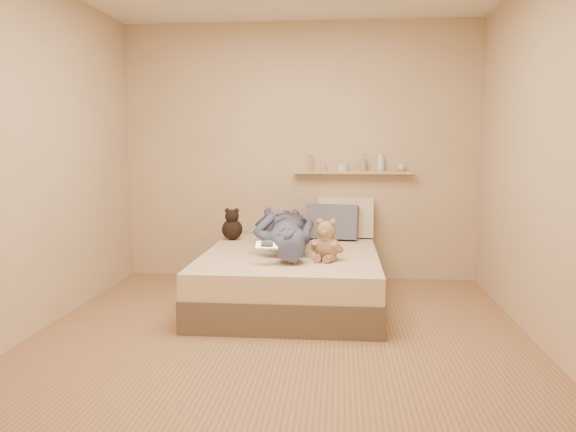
# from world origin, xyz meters

# --- Properties ---
(room) EXTENTS (3.80, 3.80, 3.80)m
(room) POSITION_xyz_m (0.00, 0.00, 1.30)
(room) COLOR #97734E
(room) RESTS_ON ground
(bed) EXTENTS (1.50, 1.90, 0.45)m
(bed) POSITION_xyz_m (0.00, 0.93, 0.22)
(bed) COLOR brown
(bed) RESTS_ON floor
(game_console) EXTENTS (0.18, 0.08, 0.06)m
(game_console) POSITION_xyz_m (-0.14, 0.37, 0.61)
(game_console) COLOR #BABEC2
(game_console) RESTS_ON bed
(teddy_bear) EXTENTS (0.27, 0.28, 0.34)m
(teddy_bear) POSITION_xyz_m (0.31, 0.60, 0.59)
(teddy_bear) COLOR #A07357
(teddy_bear) RESTS_ON bed
(dark_plush) EXTENTS (0.20, 0.20, 0.31)m
(dark_plush) POSITION_xyz_m (-0.63, 1.51, 0.59)
(dark_plush) COLOR black
(dark_plush) RESTS_ON bed
(pillow_cream) EXTENTS (0.55, 0.23, 0.42)m
(pillow_cream) POSITION_xyz_m (0.48, 1.76, 0.65)
(pillow_cream) COLOR #C3B59A
(pillow_cream) RESTS_ON bed
(pillow_grey) EXTENTS (0.53, 0.29, 0.36)m
(pillow_grey) POSITION_xyz_m (0.35, 1.62, 0.62)
(pillow_grey) COLOR slate
(pillow_grey) RESTS_ON bed
(person) EXTENTS (0.77, 1.59, 0.37)m
(person) POSITION_xyz_m (-0.07, 1.07, 0.63)
(person) COLOR #4C5277
(person) RESTS_ON bed
(wall_shelf) EXTENTS (1.20, 0.12, 0.03)m
(wall_shelf) POSITION_xyz_m (0.55, 1.84, 1.10)
(wall_shelf) COLOR tan
(wall_shelf) RESTS_ON wall_back
(shelf_bottles) EXTENTS (0.98, 0.11, 0.21)m
(shelf_bottles) POSITION_xyz_m (0.68, 1.84, 1.19)
(shelf_bottles) COLOR silver
(shelf_bottles) RESTS_ON wall_shelf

